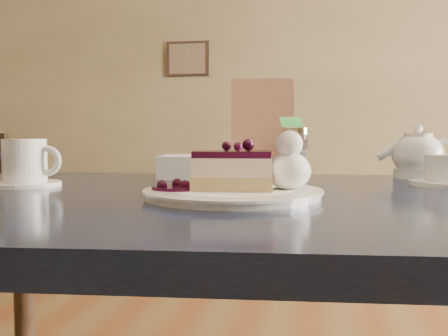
% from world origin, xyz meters
% --- Properties ---
extents(main_table, '(1.27, 0.91, 0.74)m').
position_xyz_m(main_table, '(-0.09, 0.11, 0.67)').
color(main_table, '#141B33').
rests_on(main_table, ground).
extents(dessert_plate, '(0.26, 0.26, 0.01)m').
position_xyz_m(dessert_plate, '(-0.09, 0.06, 0.75)').
color(dessert_plate, white).
rests_on(dessert_plate, main_table).
extents(cheesecake_slice, '(0.13, 0.10, 0.06)m').
position_xyz_m(cheesecake_slice, '(-0.09, 0.06, 0.78)').
color(cheesecake_slice, tan).
rests_on(cheesecake_slice, dessert_plate).
extents(whipped_cream, '(0.07, 0.07, 0.06)m').
position_xyz_m(whipped_cream, '(-0.00, 0.08, 0.78)').
color(whipped_cream, white).
rests_on(whipped_cream, dessert_plate).
extents(berry_sauce, '(0.08, 0.08, 0.01)m').
position_xyz_m(berry_sauce, '(-0.17, 0.05, 0.76)').
color(berry_sauce, black).
rests_on(berry_sauce, dessert_plate).
extents(coffee_set, '(0.14, 0.13, 0.09)m').
position_xyz_m(coffee_set, '(-0.49, 0.15, 0.78)').
color(coffee_set, white).
rests_on(coffee_set, main_table).
extents(tea_set, '(0.18, 0.27, 0.10)m').
position_xyz_m(tea_set, '(0.25, 0.44, 0.79)').
color(tea_set, white).
rests_on(tea_set, main_table).
extents(menu_card, '(0.14, 0.04, 0.22)m').
position_xyz_m(menu_card, '(-0.09, 0.44, 0.85)').
color(menu_card, beige).
rests_on(menu_card, main_table).
extents(sugar_shaker, '(0.06, 0.06, 0.11)m').
position_xyz_m(sugar_shaker, '(-0.01, 0.45, 0.80)').
color(sugar_shaker, white).
rests_on(sugar_shaker, main_table).
extents(napkin_stack, '(0.13, 0.13, 0.05)m').
position_xyz_m(napkin_stack, '(-0.24, 0.37, 0.77)').
color(napkin_stack, white).
rests_on(napkin_stack, main_table).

